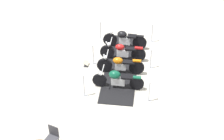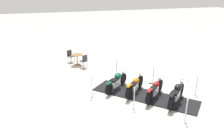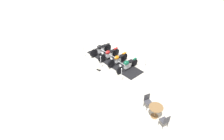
{
  "view_description": "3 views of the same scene",
  "coord_description": "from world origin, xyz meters",
  "px_view_note": "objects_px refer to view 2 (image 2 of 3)",
  "views": [
    {
      "loc": [
        8.26,
        9.62,
        9.41
      ],
      "look_at": [
        1.3,
        0.91,
        0.93
      ],
      "focal_mm": 53.64,
      "sensor_mm": 36.0,
      "label": 1
    },
    {
      "loc": [
        -9.01,
        4.5,
        5.27
      ],
      "look_at": [
        1.38,
        1.3,
        1.06
      ],
      "focal_mm": 34.89,
      "sensor_mm": 36.0,
      "label": 2
    },
    {
      "loc": [
        12.97,
        0.32,
        8.51
      ],
      "look_at": [
        2.15,
        -0.04,
        0.68
      ],
      "focal_mm": 29.75,
      "sensor_mm": 36.0,
      "label": 3
    }
  ],
  "objects_px": {
    "motorcycle_forest": "(117,80)",
    "info_placard": "(153,82)",
    "cafe_chair_across_table": "(84,60)",
    "cafe_chair_near_table": "(70,55)",
    "stanchion_right_rear": "(116,72)",
    "stanchion_right_mid": "(153,80)",
    "stanchion_left_front": "(186,114)",
    "motorcycle_black": "(177,93)",
    "stanchion_right_front": "(196,89)",
    "motorcycle_maroon": "(155,89)",
    "cafe_table": "(77,57)",
    "stanchion_left_rear": "(92,90)",
    "motorcycle_copper": "(135,85)",
    "stanchion_left_mid": "(134,102)"
  },
  "relations": [
    {
      "from": "stanchion_left_rear",
      "to": "motorcycle_forest",
      "type": "bearing_deg",
      "value": -72.13
    },
    {
      "from": "motorcycle_black",
      "to": "motorcycle_forest",
      "type": "relative_size",
      "value": 1.03
    },
    {
      "from": "stanchion_left_front",
      "to": "cafe_table",
      "type": "distance_m",
      "value": 8.9
    },
    {
      "from": "motorcycle_black",
      "to": "cafe_table",
      "type": "bearing_deg",
      "value": 77.83
    },
    {
      "from": "cafe_table",
      "to": "stanchion_right_mid",
      "type": "bearing_deg",
      "value": -143.72
    },
    {
      "from": "motorcycle_forest",
      "to": "info_placard",
      "type": "height_order",
      "value": "motorcycle_forest"
    },
    {
      "from": "stanchion_right_mid",
      "to": "cafe_chair_near_table",
      "type": "xyz_separation_m",
      "value": [
        5.51,
        3.9,
        0.15
      ]
    },
    {
      "from": "stanchion_left_front",
      "to": "info_placard",
      "type": "distance_m",
      "value": 3.87
    },
    {
      "from": "motorcycle_maroon",
      "to": "stanchion_left_mid",
      "type": "distance_m",
      "value": 1.47
    },
    {
      "from": "stanchion_right_mid",
      "to": "stanchion_left_front",
      "type": "distance_m",
      "value": 3.53
    },
    {
      "from": "stanchion_left_mid",
      "to": "stanchion_left_front",
      "type": "distance_m",
      "value": 2.29
    },
    {
      "from": "stanchion_right_front",
      "to": "stanchion_left_rear",
      "type": "bearing_deg",
      "value": 74.79
    },
    {
      "from": "motorcycle_forest",
      "to": "cafe_table",
      "type": "bearing_deg",
      "value": 64.87
    },
    {
      "from": "motorcycle_black",
      "to": "motorcycle_forest",
      "type": "xyz_separation_m",
      "value": [
        2.29,
        2.23,
        -0.02
      ]
    },
    {
      "from": "cafe_chair_across_table",
      "to": "cafe_chair_near_table",
      "type": "bearing_deg",
      "value": 1.08
    },
    {
      "from": "stanchion_right_mid",
      "to": "stanchion_right_rear",
      "type": "relative_size",
      "value": 0.97
    },
    {
      "from": "cafe_chair_near_table",
      "to": "info_placard",
      "type": "bearing_deg",
      "value": 9.83
    },
    {
      "from": "motorcycle_forest",
      "to": "stanchion_right_rear",
      "type": "xyz_separation_m",
      "value": [
        1.4,
        -0.43,
        -0.12
      ]
    },
    {
      "from": "motorcycle_copper",
      "to": "stanchion_left_front",
      "type": "bearing_deg",
      "value": -115.86
    },
    {
      "from": "motorcycle_maroon",
      "to": "stanchion_right_mid",
      "type": "height_order",
      "value": "stanchion_right_mid"
    },
    {
      "from": "cafe_chair_across_table",
      "to": "info_placard",
      "type": "bearing_deg",
      "value": -164.42
    },
    {
      "from": "cafe_chair_near_table",
      "to": "cafe_chair_across_table",
      "type": "relative_size",
      "value": 0.97
    },
    {
      "from": "stanchion_right_front",
      "to": "cafe_table",
      "type": "relative_size",
      "value": 1.26
    },
    {
      "from": "stanchion_right_front",
      "to": "cafe_chair_near_table",
      "type": "xyz_separation_m",
      "value": [
        7.14,
        5.5,
        0.16
      ]
    },
    {
      "from": "motorcycle_black",
      "to": "cafe_chair_near_table",
      "type": "bearing_deg",
      "value": 77.8
    },
    {
      "from": "stanchion_right_mid",
      "to": "info_placard",
      "type": "bearing_deg",
      "value": -26.7
    },
    {
      "from": "cafe_chair_near_table",
      "to": "motorcycle_copper",
      "type": "bearing_deg",
      "value": -4.99
    },
    {
      "from": "stanchion_right_mid",
      "to": "stanchion_left_front",
      "type": "height_order",
      "value": "stanchion_right_mid"
    },
    {
      "from": "stanchion_left_front",
      "to": "cafe_chair_near_table",
      "type": "bearing_deg",
      "value": 21.68
    },
    {
      "from": "info_placard",
      "to": "cafe_chair_across_table",
      "type": "height_order",
      "value": "cafe_chair_across_table"
    },
    {
      "from": "stanchion_right_rear",
      "to": "cafe_chair_near_table",
      "type": "height_order",
      "value": "stanchion_right_rear"
    },
    {
      "from": "motorcycle_copper",
      "to": "motorcycle_forest",
      "type": "bearing_deg",
      "value": 88.69
    },
    {
      "from": "stanchion_right_rear",
      "to": "cafe_chair_near_table",
      "type": "distance_m",
      "value": 4.5
    },
    {
      "from": "motorcycle_maroon",
      "to": "cafe_table",
      "type": "relative_size",
      "value": 2.08
    },
    {
      "from": "motorcycle_maroon",
      "to": "stanchion_right_mid",
      "type": "xyz_separation_m",
      "value": [
        1.31,
        -0.57,
        -0.11
      ]
    },
    {
      "from": "stanchion_right_mid",
      "to": "stanchion_right_rear",
      "type": "xyz_separation_m",
      "value": [
        1.64,
        1.61,
        0.01
      ]
    },
    {
      "from": "stanchion_right_rear",
      "to": "motorcycle_black",
      "type": "bearing_deg",
      "value": -154.08
    },
    {
      "from": "motorcycle_maroon",
      "to": "stanchion_left_mid",
      "type": "height_order",
      "value": "stanchion_left_mid"
    },
    {
      "from": "stanchion_left_mid",
      "to": "info_placard",
      "type": "xyz_separation_m",
      "value": [
        2.19,
        -2.07,
        -0.25
      ]
    },
    {
      "from": "stanchion_left_rear",
      "to": "cafe_chair_across_table",
      "type": "bearing_deg",
      "value": -4.98
    },
    {
      "from": "motorcycle_forest",
      "to": "cafe_chair_near_table",
      "type": "distance_m",
      "value": 5.59
    },
    {
      "from": "stanchion_right_rear",
      "to": "stanchion_left_rear",
      "type": "bearing_deg",
      "value": 134.46
    },
    {
      "from": "motorcycle_forest",
      "to": "stanchion_right_front",
      "type": "height_order",
      "value": "stanchion_right_front"
    },
    {
      "from": "motorcycle_maroon",
      "to": "stanchion_right_mid",
      "type": "bearing_deg",
      "value": 23.87
    },
    {
      "from": "stanchion_right_mid",
      "to": "stanchion_right_front",
      "type": "xyz_separation_m",
      "value": [
        -1.64,
        -1.61,
        -0.01
      ]
    },
    {
      "from": "motorcycle_copper",
      "to": "stanchion_right_rear",
      "type": "relative_size",
      "value": 1.43
    },
    {
      "from": "motorcycle_copper",
      "to": "motorcycle_forest",
      "type": "distance_m",
      "value": 1.06
    },
    {
      "from": "cafe_table",
      "to": "stanchion_left_rear",
      "type": "bearing_deg",
      "value": 179.85
    },
    {
      "from": "motorcycle_forest",
      "to": "stanchion_left_rear",
      "type": "height_order",
      "value": "stanchion_left_rear"
    },
    {
      "from": "stanchion_right_mid",
      "to": "cafe_chair_near_table",
      "type": "distance_m",
      "value": 6.75
    }
  ]
}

